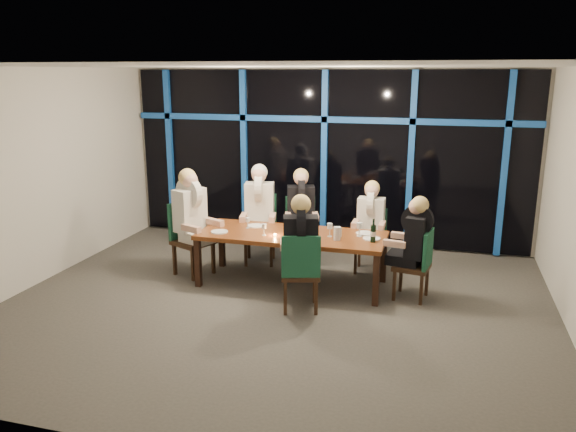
{
  "coord_description": "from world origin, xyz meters",
  "views": [
    {
      "loc": [
        1.98,
        -6.44,
        2.94
      ],
      "look_at": [
        0.0,
        0.6,
        1.05
      ],
      "focal_mm": 35.0,
      "sensor_mm": 36.0,
      "label": 1
    }
  ],
  "objects": [
    {
      "name": "chair_far_left",
      "position": [
        -0.75,
        1.65,
        0.6
      ],
      "size": [
        0.59,
        0.59,
        1.07
      ],
      "rotation": [
        0.0,
        0.0,
        0.22
      ],
      "color": "black",
      "rests_on": "ground"
    },
    {
      "name": "plate_far_mid",
      "position": [
        0.05,
        1.26,
        0.76
      ],
      "size": [
        0.24,
        0.24,
        0.01
      ],
      "primitive_type": "cylinder",
      "color": "white",
      "rests_on": "dining_table"
    },
    {
      "name": "dining_table",
      "position": [
        0.0,
        0.8,
        0.68
      ],
      "size": [
        2.6,
        1.0,
        0.75
      ],
      "color": "brown",
      "rests_on": "ground"
    },
    {
      "name": "plate_near_mid",
      "position": [
        0.18,
        0.54,
        0.76
      ],
      "size": [
        0.24,
        0.24,
        0.01
      ],
      "primitive_type": "cylinder",
      "color": "white",
      "rests_on": "dining_table"
    },
    {
      "name": "plate_end_right",
      "position": [
        1.11,
        0.83,
        0.76
      ],
      "size": [
        0.24,
        0.24,
        0.01
      ],
      "primitive_type": "cylinder",
      "color": "white",
      "rests_on": "dining_table"
    },
    {
      "name": "diner_far_right",
      "position": [
        0.99,
        1.62,
        0.9
      ],
      "size": [
        0.47,
        0.59,
        0.92
      ],
      "rotation": [
        0.0,
        0.0,
        -0.01
      ],
      "color": "silver",
      "rests_on": "ground"
    },
    {
      "name": "diner_far_left",
      "position": [
        -0.73,
        1.56,
        1.02
      ],
      "size": [
        0.59,
        0.71,
        1.04
      ],
      "rotation": [
        0.0,
        0.0,
        0.22
      ],
      "color": "silver",
      "rests_on": "ground"
    },
    {
      "name": "plate_end_left",
      "position": [
        -0.99,
        0.58,
        0.76
      ],
      "size": [
        0.24,
        0.24,
        0.01
      ],
      "primitive_type": "cylinder",
      "color": "white",
      "rests_on": "dining_table"
    },
    {
      "name": "diner_near_mid",
      "position": [
        0.33,
        -0.01,
        0.98
      ],
      "size": [
        0.6,
        0.69,
        1.0
      ],
      "rotation": [
        0.0,
        0.0,
        3.42
      ],
      "color": "black",
      "rests_on": "ground"
    },
    {
      "name": "wine_glass_d",
      "position": [
        -0.68,
        0.89,
        0.86
      ],
      "size": [
        0.06,
        0.06,
        0.16
      ],
      "color": "silver",
      "rests_on": "dining_table"
    },
    {
      "name": "wine_glass_b",
      "position": [
        0.14,
        0.88,
        0.89
      ],
      "size": [
        0.07,
        0.07,
        0.19
      ],
      "color": "silver",
      "rests_on": "dining_table"
    },
    {
      "name": "chair_near_mid",
      "position": [
        0.36,
        -0.09,
        0.57
      ],
      "size": [
        0.59,
        0.59,
        1.03
      ],
      "rotation": [
        0.0,
        0.0,
        3.42
      ],
      "color": "black",
      "rests_on": "ground"
    },
    {
      "name": "room",
      "position": [
        0.0,
        0.0,
        2.02
      ],
      "size": [
        7.04,
        7.0,
        3.02
      ],
      "color": "#514D47",
      "rests_on": "ground"
    },
    {
      "name": "diner_end_left",
      "position": [
        -1.51,
        0.8,
        1.03
      ],
      "size": [
        0.74,
        0.68,
        1.05
      ],
      "rotation": [
        0.0,
        0.0,
        1.16
      ],
      "color": "silver",
      "rests_on": "ground"
    },
    {
      "name": "chair_end_right",
      "position": [
        1.74,
        0.72,
        0.53
      ],
      "size": [
        0.51,
        0.51,
        0.95
      ],
      "rotation": [
        0.0,
        0.0,
        4.55
      ],
      "color": "black",
      "rests_on": "ground"
    },
    {
      "name": "chair_far_mid",
      "position": [
        -0.15,
        1.88,
        0.57
      ],
      "size": [
        0.59,
        0.59,
        1.02
      ],
      "rotation": [
        0.0,
        0.0,
        0.31
      ],
      "color": "black",
      "rests_on": "ground"
    },
    {
      "name": "wine_glass_e",
      "position": [
        0.93,
        0.91,
        0.89
      ],
      "size": [
        0.08,
        0.08,
        0.2
      ],
      "color": "silver",
      "rests_on": "dining_table"
    },
    {
      "name": "plate_far_left",
      "position": [
        -0.61,
        1.01,
        0.76
      ],
      "size": [
        0.24,
        0.24,
        0.01
      ],
      "primitive_type": "cylinder",
      "color": "white",
      "rests_on": "dining_table"
    },
    {
      "name": "window_wall",
      "position": [
        0.01,
        2.93,
        1.55
      ],
      "size": [
        6.86,
        0.43,
        2.94
      ],
      "color": "black",
      "rests_on": "ground"
    },
    {
      "name": "water_pitcher",
      "position": [
        0.67,
        0.66,
        0.84
      ],
      "size": [
        0.11,
        0.1,
        0.18
      ],
      "rotation": [
        0.0,
        0.0,
        0.06
      ],
      "color": "silver",
      "rests_on": "dining_table"
    },
    {
      "name": "tea_light",
      "position": [
        -0.19,
        0.62,
        0.76
      ],
      "size": [
        0.04,
        0.04,
        0.03
      ],
      "primitive_type": "cylinder",
      "color": "#F3A549",
      "rests_on": "dining_table"
    },
    {
      "name": "plate_far_right",
      "position": [
        0.98,
        1.05,
        0.76
      ],
      "size": [
        0.24,
        0.24,
        0.01
      ],
      "primitive_type": "cylinder",
      "color": "white",
      "rests_on": "dining_table"
    },
    {
      "name": "diner_far_mid",
      "position": [
        -0.12,
        1.8,
        0.97
      ],
      "size": [
        0.6,
        0.69,
        0.99
      ],
      "rotation": [
        0.0,
        0.0,
        0.31
      ],
      "color": "black",
      "rests_on": "ground"
    },
    {
      "name": "wine_glass_a",
      "position": [
        -0.34,
        0.6,
        0.87
      ],
      "size": [
        0.06,
        0.06,
        0.16
      ],
      "color": "silver",
      "rests_on": "dining_table"
    },
    {
      "name": "diner_end_right",
      "position": [
        1.66,
        0.73,
        0.91
      ],
      "size": [
        0.63,
        0.51,
        0.93
      ],
      "rotation": [
        0.0,
        0.0,
        4.55
      ],
      "color": "black",
      "rests_on": "ground"
    },
    {
      "name": "wine_glass_c",
      "position": [
        0.54,
        0.79,
        0.89
      ],
      "size": [
        0.07,
        0.07,
        0.19
      ],
      "color": "white",
      "rests_on": "dining_table"
    },
    {
      "name": "chair_far_right",
      "position": [
        0.99,
        1.7,
        0.53
      ],
      "size": [
        0.44,
        0.44,
        0.95
      ],
      "rotation": [
        0.0,
        0.0,
        -0.01
      ],
      "color": "black",
      "rests_on": "ground"
    },
    {
      "name": "wine_bottle",
      "position": [
        1.14,
        0.69,
        0.87
      ],
      "size": [
        0.07,
        0.07,
        0.32
      ],
      "rotation": [
        0.0,
        0.0,
        0.11
      ],
      "color": "black",
      "rests_on": "dining_table"
    },
    {
      "name": "chair_end_left",
      "position": [
        -1.6,
        0.84,
        0.6
      ],
      "size": [
        0.66,
        0.66,
        1.08
      ],
      "rotation": [
        0.0,
        0.0,
        1.16
      ],
      "color": "black",
      "rests_on": "ground"
    }
  ]
}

